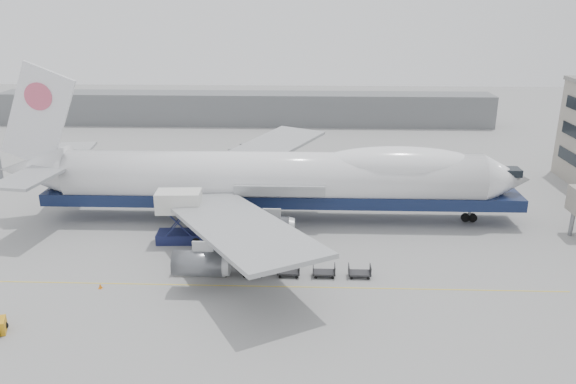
{
  "coord_description": "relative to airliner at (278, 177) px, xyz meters",
  "views": [
    {
      "loc": [
        4.41,
        -55.29,
        26.94
      ],
      "look_at": [
        2.12,
        6.0,
        5.78
      ],
      "focal_mm": 35.0,
      "sensor_mm": 36.0,
      "label": 1
    }
  ],
  "objects": [
    {
      "name": "dolly_4",
      "position": [
        5.52,
        -15.67,
        -5.09
      ],
      "size": [
        2.3,
        1.35,
        1.3
      ],
      "color": "#2D2D30",
      "rests_on": "ground"
    },
    {
      "name": "dolly_3",
      "position": [
        1.9,
        -15.67,
        -5.09
      ],
      "size": [
        2.3,
        1.35,
        1.3
      ],
      "color": "#2D2D30",
      "rests_on": "ground"
    },
    {
      "name": "dolly_2",
      "position": [
        -1.73,
        -15.67,
        -5.09
      ],
      "size": [
        2.3,
        1.35,
        1.3
      ],
      "color": "#2D2D30",
      "rests_on": "ground"
    },
    {
      "name": "traffic_cone",
      "position": [
        -16.5,
        -19.0,
        -5.36
      ],
      "size": [
        0.38,
        0.38,
        0.56
      ],
      "rotation": [
        0.0,
        0.0,
        0.36
      ],
      "color": "orange",
      "rests_on": "ground"
    },
    {
      "name": "airliner",
      "position": [
        0.0,
        0.0,
        0.0
      ],
      "size": [
        67.0,
        55.3,
        19.98
      ],
      "color": "white",
      "rests_on": "ground"
    },
    {
      "name": "apron_line",
      "position": [
        -0.64,
        -18.0,
        -5.62
      ],
      "size": [
        60.0,
        0.15,
        0.01
      ],
      "primitive_type": "cube",
      "color": "gold",
      "rests_on": "ground"
    },
    {
      "name": "dolly_5",
      "position": [
        9.15,
        -15.67,
        -5.09
      ],
      "size": [
        2.3,
        1.35,
        1.3
      ],
      "color": "#2D2D30",
      "rests_on": "ground"
    },
    {
      "name": "hangar",
      "position": [
        -10.64,
        58.0,
        -2.12
      ],
      "size": [
        110.0,
        8.0,
        7.0
      ],
      "primitive_type": "cube",
      "color": "slate",
      "rests_on": "ground"
    },
    {
      "name": "ground",
      "position": [
        -0.64,
        -12.0,
        -5.62
      ],
      "size": [
        260.0,
        260.0,
        0.0
      ],
      "primitive_type": "plane",
      "color": "gray",
      "rests_on": "ground"
    },
    {
      "name": "dolly_0",
      "position": [
        -8.99,
        -15.67,
        -5.09
      ],
      "size": [
        2.3,
        1.35,
        1.3
      ],
      "color": "#2D2D30",
      "rests_on": "ground"
    },
    {
      "name": "catering_truck",
      "position": [
        -10.99,
        -7.48,
        -2.17
      ],
      "size": [
        5.62,
        4.05,
        6.21
      ],
      "rotation": [
        0.0,
        0.0,
        0.05
      ],
      "color": "#171C45",
      "rests_on": "ground"
    },
    {
      "name": "dolly_1",
      "position": [
        -5.36,
        -15.67,
        -5.09
      ],
      "size": [
        2.3,
        1.35,
        1.3
      ],
      "color": "#2D2D30",
      "rests_on": "ground"
    }
  ]
}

